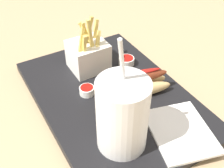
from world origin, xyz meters
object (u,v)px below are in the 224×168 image
object	(u,v)px
soda_cup	(122,115)
ketchup_cup_3	(87,90)
ketchup_cup_1	(102,48)
ketchup_cup_2	(126,61)
hot_dog_1	(137,85)
napkin_stack	(180,131)
fries_basket	(88,55)

from	to	relation	value
soda_cup	ketchup_cup_3	xyz separation A→B (m)	(0.15, -0.00, -0.06)
ketchup_cup_1	ketchup_cup_2	distance (m)	0.09
hot_dog_1	napkin_stack	size ratio (longest dim) A/B	1.14
ketchup_cup_1	napkin_stack	distance (m)	0.32
hot_dog_1	soda_cup	bearing A→B (deg)	134.94
hot_dog_1	napkin_stack	distance (m)	0.14
napkin_stack	ketchup_cup_2	bearing A→B (deg)	-7.06
hot_dog_1	fries_basket	bearing A→B (deg)	19.44
fries_basket	ketchup_cup_1	world-z (taller)	fries_basket
hot_dog_1	ketchup_cup_3	distance (m)	0.11
fries_basket	ketchup_cup_1	bearing A→B (deg)	-52.44
hot_dog_1	ketchup_cup_3	world-z (taller)	hot_dog_1
ketchup_cup_3	napkin_stack	bearing A→B (deg)	-151.17
ketchup_cup_1	ketchup_cup_3	distance (m)	0.17
hot_dog_1	ketchup_cup_1	world-z (taller)	hot_dog_1
ketchup_cup_2	ketchup_cup_3	xyz separation A→B (m)	(-0.05, 0.14, -0.00)
ketchup_cup_1	ketchup_cup_3	bearing A→B (deg)	140.40
napkin_stack	ketchup_cup_1	bearing A→B (deg)	-0.59
soda_cup	ketchup_cup_3	size ratio (longest dim) A/B	6.69
ketchup_cup_1	ketchup_cup_2	bearing A→B (deg)	-161.94
fries_basket	napkin_stack	size ratio (longest dim) A/B	1.04
ketchup_cup_3	soda_cup	bearing A→B (deg)	178.44
fries_basket	napkin_stack	xyz separation A→B (m)	(-0.28, -0.06, -0.04)
soda_cup	hot_dog_1	bearing A→B (deg)	-45.06
ketchup_cup_2	ketchup_cup_3	size ratio (longest dim) A/B	1.17
ketchup_cup_1	ketchup_cup_2	xyz separation A→B (m)	(-0.08, -0.03, -0.00)
ketchup_cup_2	ketchup_cup_3	distance (m)	0.15
soda_cup	ketchup_cup_1	world-z (taller)	soda_cup
ketchup_cup_1	ketchup_cup_2	size ratio (longest dim) A/B	0.83
ketchup_cup_2	napkin_stack	xyz separation A→B (m)	(-0.24, 0.03, -0.01)
hot_dog_1	ketchup_cup_2	distance (m)	0.11
soda_cup	ketchup_cup_2	world-z (taller)	soda_cup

